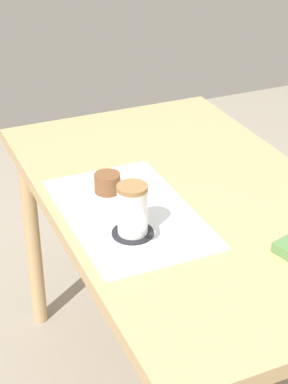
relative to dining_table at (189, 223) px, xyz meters
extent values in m
cylinder|color=tan|center=(-0.54, -0.29, -0.30)|extent=(0.05, 0.05, 0.69)
cylinder|color=tan|center=(-0.54, 0.29, -0.30)|extent=(0.05, 0.05, 0.69)
cube|color=tan|center=(0.00, 0.00, 0.07)|extent=(1.19, 0.70, 0.04)
cylinder|color=brown|center=(-0.36, 0.49, -0.43)|extent=(0.04, 0.04, 0.43)
cube|color=white|center=(0.02, -0.18, 0.09)|extent=(0.47, 0.29, 0.00)
cylinder|color=white|center=(-0.07, -0.19, 0.10)|extent=(0.14, 0.14, 0.01)
cylinder|color=brown|center=(-0.07, -0.19, 0.13)|extent=(0.07, 0.07, 0.05)
cylinder|color=#232328|center=(0.11, -0.20, 0.09)|extent=(0.10, 0.10, 0.00)
cylinder|color=white|center=(0.11, -0.20, 0.15)|extent=(0.07, 0.07, 0.11)
cylinder|color=#9E7547|center=(0.11, -0.20, 0.21)|extent=(0.07, 0.07, 0.01)
torus|color=white|center=(0.15, -0.20, 0.15)|extent=(0.06, 0.01, 0.06)
camera|label=1|loc=(1.24, -0.67, 0.89)|focal=60.00mm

